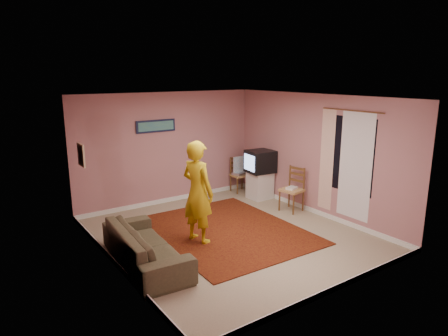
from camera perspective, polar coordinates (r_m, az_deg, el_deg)
ground at (r=7.73m, az=0.87°, el=-9.55°), size 5.00×5.00×0.00m
wall_back at (r=9.42m, az=-8.01°, el=2.79°), size 4.50×0.02×2.60m
wall_front at (r=5.56m, az=16.15°, el=-5.10°), size 4.50×0.02×2.60m
wall_left at (r=6.32m, az=-15.94°, el=-2.86°), size 0.02×5.00×2.60m
wall_right at (r=8.79m, az=12.92°, el=1.83°), size 0.02×5.00×2.60m
ceiling at (r=7.12m, az=0.94°, el=10.08°), size 4.50×5.00×0.02m
baseboard_back at (r=9.71m, az=-7.74°, el=-4.48°), size 4.50×0.02×0.10m
baseboard_front at (r=6.07m, az=15.28°, el=-16.35°), size 4.50×0.02×0.10m
baseboard_left at (r=6.77m, az=-15.17°, el=-13.06°), size 0.02×5.00×0.10m
baseboard_right at (r=9.11m, az=12.46°, el=-5.90°), size 0.02×5.00×0.10m
window at (r=8.19m, az=17.57°, el=1.77°), size 0.01×1.10×1.50m
curtain_sheer at (r=8.13m, az=18.24°, el=0.20°), size 0.01×0.75×2.10m
curtain_floral at (r=8.55m, az=14.46°, el=1.07°), size 0.01×0.35×2.10m
curtain_rod at (r=8.04m, az=17.82°, el=7.82°), size 0.02×1.40×0.02m
picture_back at (r=9.17m, az=-9.70°, el=5.93°), size 0.95×0.04×0.28m
picture_left at (r=7.77m, az=-19.71°, el=1.75°), size 0.04×0.38×0.42m
area_rug at (r=7.92m, az=0.31°, el=-8.89°), size 2.68×3.32×0.02m
tv_cabinet at (r=9.84m, az=5.14°, el=-2.46°), size 0.52×0.47×0.66m
crt_tv at (r=9.69m, az=5.19°, el=0.95°), size 0.68×0.62×0.54m
chair_a at (r=10.30m, az=2.28°, el=-0.42°), size 0.44×0.42×0.49m
dvd_player at (r=10.32m, az=2.28°, el=-0.74°), size 0.42×0.34×0.06m
blue_throw at (r=10.26m, az=2.29°, el=0.54°), size 0.39×0.05×0.41m
chair_b at (r=8.97m, az=9.67°, el=-2.38°), size 0.50×0.51×0.54m
game_console at (r=8.99m, az=9.66°, el=-2.84°), size 0.28×0.23×0.05m
sofa at (r=6.65m, az=-11.18°, el=-10.82°), size 0.99×2.19×0.62m
person at (r=7.17m, az=-3.77°, el=-3.46°), size 0.61×0.78×1.87m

